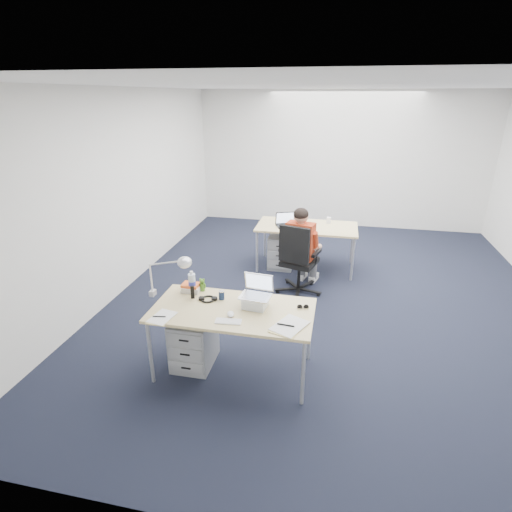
% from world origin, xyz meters
% --- Properties ---
extents(floor, '(7.00, 7.00, 0.00)m').
position_xyz_m(floor, '(0.00, 0.00, 0.00)').
color(floor, black).
rests_on(floor, ground).
extents(room, '(6.02, 7.02, 2.80)m').
position_xyz_m(room, '(0.00, 0.00, 1.71)').
color(room, silver).
rests_on(room, ground).
extents(desk_near, '(1.60, 0.80, 0.73)m').
position_xyz_m(desk_near, '(-0.92, -1.87, 0.68)').
color(desk_near, tan).
rests_on(desk_near, ground).
extents(desk_far, '(1.60, 0.80, 0.73)m').
position_xyz_m(desk_far, '(-0.44, 0.97, 0.68)').
color(desk_far, tan).
rests_on(desk_far, ground).
extents(office_chair, '(0.83, 0.83, 1.06)m').
position_xyz_m(office_chair, '(-0.46, 0.04, 0.30)').
color(office_chair, black).
rests_on(office_chair, ground).
extents(seated_person, '(0.49, 0.73, 1.25)m').
position_xyz_m(seated_person, '(-0.43, 0.21, 0.63)').
color(seated_person, '#AA3418').
rests_on(seated_person, ground).
extents(drawer_pedestal_near, '(0.40, 0.50, 0.55)m').
position_xyz_m(drawer_pedestal_near, '(-1.36, -1.84, 0.28)').
color(drawer_pedestal_near, '#979B9C').
rests_on(drawer_pedestal_near, ground).
extents(drawer_pedestal_far, '(0.40, 0.50, 0.55)m').
position_xyz_m(drawer_pedestal_far, '(-0.84, 0.95, 0.28)').
color(drawer_pedestal_far, '#979B9C').
rests_on(drawer_pedestal_far, ground).
extents(silver_laptop, '(0.32, 0.27, 0.32)m').
position_xyz_m(silver_laptop, '(-0.71, -1.78, 0.89)').
color(silver_laptop, silver).
rests_on(silver_laptop, desk_near).
extents(wireless_keyboard, '(0.25, 0.12, 0.01)m').
position_xyz_m(wireless_keyboard, '(-0.89, -2.11, 0.74)').
color(wireless_keyboard, white).
rests_on(wireless_keyboard, desk_near).
extents(computer_mouse, '(0.10, 0.12, 0.04)m').
position_xyz_m(computer_mouse, '(-0.90, -2.00, 0.75)').
color(computer_mouse, white).
rests_on(computer_mouse, desk_near).
extents(headphones, '(0.22, 0.18, 0.03)m').
position_xyz_m(headphones, '(-1.21, -1.74, 0.75)').
color(headphones, black).
rests_on(headphones, desk_near).
extents(can_koozie, '(0.08, 0.08, 0.10)m').
position_xyz_m(can_koozie, '(-1.08, -1.69, 0.78)').
color(can_koozie, '#162547').
rests_on(can_koozie, desk_near).
extents(water_bottle, '(0.09, 0.09, 0.25)m').
position_xyz_m(water_bottle, '(-1.43, -1.62, 0.85)').
color(water_bottle, silver).
rests_on(water_bottle, desk_near).
extents(bear_figurine, '(0.09, 0.07, 0.15)m').
position_xyz_m(bear_figurine, '(-1.34, -1.55, 0.80)').
color(bear_figurine, '#306D1D').
rests_on(bear_figurine, desk_near).
extents(book_stack, '(0.20, 0.16, 0.09)m').
position_xyz_m(book_stack, '(-1.45, -1.59, 0.77)').
color(book_stack, silver).
rests_on(book_stack, desk_near).
extents(cordless_phone, '(0.04, 0.03, 0.14)m').
position_xyz_m(cordless_phone, '(-1.38, -1.74, 0.80)').
color(cordless_phone, black).
rests_on(cordless_phone, desk_near).
extents(papers_left, '(0.22, 0.29, 0.01)m').
position_xyz_m(papers_left, '(-1.54, -2.17, 0.73)').
color(papers_left, '#DDCC80').
rests_on(papers_left, desk_near).
extents(papers_right, '(0.36, 0.41, 0.01)m').
position_xyz_m(papers_right, '(-0.33, -2.08, 0.74)').
color(papers_right, '#DDCC80').
rests_on(papers_right, desk_near).
extents(sunglasses, '(0.13, 0.08, 0.03)m').
position_xyz_m(sunglasses, '(-0.24, -1.71, 0.74)').
color(sunglasses, black).
rests_on(sunglasses, desk_near).
extents(desk_lamp, '(0.46, 0.29, 0.49)m').
position_xyz_m(desk_lamp, '(-1.67, -1.77, 0.98)').
color(desk_lamp, silver).
rests_on(desk_lamp, desk_near).
extents(dark_laptop, '(0.40, 0.40, 0.23)m').
position_xyz_m(dark_laptop, '(-0.76, 0.87, 0.84)').
color(dark_laptop, black).
rests_on(dark_laptop, desk_far).
extents(far_cup, '(0.07, 0.07, 0.10)m').
position_xyz_m(far_cup, '(-0.11, 1.19, 0.78)').
color(far_cup, white).
rests_on(far_cup, desk_far).
extents(far_papers, '(0.36, 0.40, 0.01)m').
position_xyz_m(far_papers, '(-0.74, 1.12, 0.73)').
color(far_papers, white).
rests_on(far_papers, desk_far).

